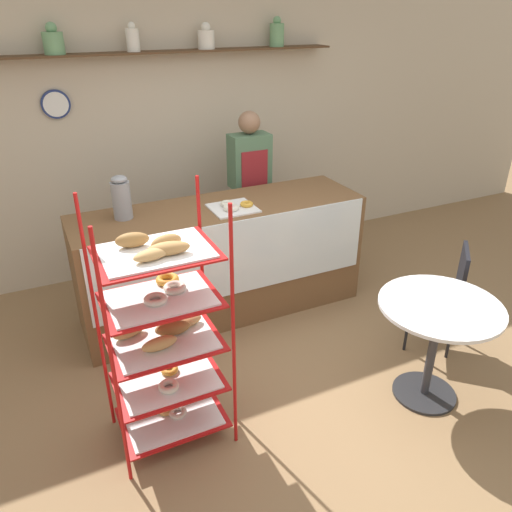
# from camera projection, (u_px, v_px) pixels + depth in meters

# --- Properties ---
(ground_plane) EXTENTS (14.00, 14.00, 0.00)m
(ground_plane) POSITION_uv_depth(u_px,v_px,m) (277.00, 378.00, 3.74)
(ground_plane) COLOR olive
(back_wall) EXTENTS (10.00, 0.30, 2.70)m
(back_wall) POSITION_uv_depth(u_px,v_px,m) (175.00, 133.00, 4.94)
(back_wall) COLOR beige
(back_wall) RESTS_ON ground_plane
(display_counter) EXTENTS (2.46, 0.71, 1.01)m
(display_counter) POSITION_uv_depth(u_px,v_px,m) (222.00, 260.00, 4.37)
(display_counter) COLOR brown
(display_counter) RESTS_ON ground_plane
(pastry_rack) EXTENTS (0.70, 0.52, 1.62)m
(pastry_rack) POSITION_uv_depth(u_px,v_px,m) (164.00, 331.00, 2.93)
(pastry_rack) COLOR #B71414
(pastry_rack) RESTS_ON ground_plane
(person_worker) EXTENTS (0.38, 0.23, 1.64)m
(person_worker) POSITION_uv_depth(u_px,v_px,m) (250.00, 189.00, 4.85)
(person_worker) COLOR #282833
(person_worker) RESTS_ON ground_plane
(cafe_table) EXTENTS (0.81, 0.81, 0.76)m
(cafe_table) POSITION_uv_depth(u_px,v_px,m) (437.00, 327.00, 3.33)
(cafe_table) COLOR #262628
(cafe_table) RESTS_ON ground_plane
(cafe_chair) EXTENTS (0.54, 0.54, 0.87)m
(cafe_chair) POSITION_uv_depth(u_px,v_px,m) (447.00, 287.00, 3.88)
(cafe_chair) COLOR black
(cafe_chair) RESTS_ON ground_plane
(coffee_carafe) EXTENTS (0.15, 0.15, 0.35)m
(coffee_carafe) POSITION_uv_depth(u_px,v_px,m) (121.00, 198.00, 3.84)
(coffee_carafe) COLOR gray
(coffee_carafe) RESTS_ON display_counter
(donut_tray_counter) EXTENTS (0.36, 0.35, 0.05)m
(donut_tray_counter) POSITION_uv_depth(u_px,v_px,m) (233.00, 207.00, 4.08)
(donut_tray_counter) COLOR white
(donut_tray_counter) RESTS_ON display_counter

